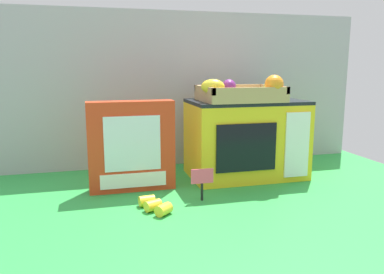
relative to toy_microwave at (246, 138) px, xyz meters
The scene contains 7 objects.
ground_plane 0.26m from the toy_microwave, 168.28° to the right, with size 1.70×1.70×0.00m, color green.
display_back_panel 0.37m from the toy_microwave, 131.26° to the left, with size 1.61×0.03×0.62m, color #A0A3A8.
toy_microwave is the anchor object (origin of this frame).
food_groups_crate 0.18m from the toy_microwave, 132.80° to the right, with size 0.31×0.22×0.09m.
cookie_set_box 0.43m from the toy_microwave, behind, with size 0.28×0.07×0.30m.
price_sign 0.33m from the toy_microwave, 136.43° to the right, with size 0.07×0.01×0.10m.
loose_toy_banana 0.49m from the toy_microwave, 145.46° to the right, with size 0.09×0.13×0.03m.
Camera 1 is at (-0.33, -1.25, 0.41)m, focal length 35.87 mm.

